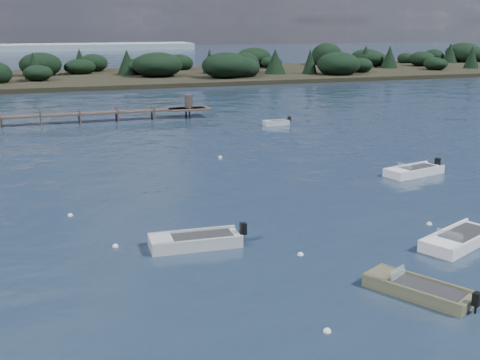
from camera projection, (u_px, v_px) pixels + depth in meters
name	position (u px, v px, depth m)	size (l,w,h in m)	color
ground	(140.00, 106.00, 83.05)	(400.00, 400.00, 0.00)	#162233
dinghy_near_olive	(418.00, 291.00, 25.73)	(3.63, 4.77, 1.19)	olive
dinghy_mid_white_b	(414.00, 172.00, 45.81)	(5.29, 2.89, 1.29)	white
dinghy_mid_grey	(195.00, 243.00, 31.27)	(5.17, 2.03, 1.30)	#ABB0B2
tender_far_grey_b	(276.00, 124.00, 67.50)	(3.25, 1.27, 1.11)	#ABB0B2
dinghy_mid_white_a	(459.00, 241.00, 31.54)	(5.50, 3.87, 1.29)	white
buoy_a	(327.00, 332.00, 22.70)	(0.32, 0.32, 0.32)	silver
buoy_b	(429.00, 224.00, 34.65)	(0.32, 0.32, 0.32)	silver
buoy_c	(115.00, 247.00, 31.23)	(0.32, 0.32, 0.32)	silver
buoy_e	(220.00, 158.00, 51.53)	(0.32, 0.32, 0.32)	silver
buoy_extra_a	(70.00, 216.00, 36.18)	(0.32, 0.32, 0.32)	silver
buoy_extra_b	(300.00, 255.00, 30.13)	(0.32, 0.32, 0.32)	silver
far_headland	(225.00, 67.00, 126.94)	(190.00, 40.00, 5.80)	black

